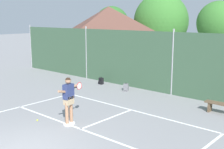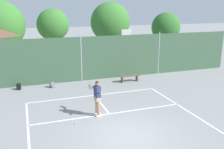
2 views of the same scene
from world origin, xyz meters
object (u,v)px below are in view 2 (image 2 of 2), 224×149
object	(u,v)px
tennis_player	(97,95)
backpack_black	(19,87)
courtside_bench	(130,77)
backpack_grey	(52,85)
basketball_hoop	(126,44)
tennis_ball	(75,123)

from	to	relation	value
tennis_player	backpack_black	xyz separation A→B (m)	(-3.86, 5.82, -0.92)
tennis_player	courtside_bench	world-z (taller)	tennis_player
backpack_grey	courtside_bench	xyz separation A→B (m)	(5.65, -0.45, 0.17)
backpack_black	backpack_grey	world-z (taller)	same
tennis_player	basketball_hoop	bearing A→B (deg)	59.36
tennis_ball	courtside_bench	xyz separation A→B (m)	(5.25, 5.66, 0.33)
tennis_player	backpack_grey	world-z (taller)	tennis_player
tennis_player	tennis_ball	size ratio (longest dim) A/B	28.10
basketball_hoop	tennis_ball	distance (m)	11.45
basketball_hoop	backpack_black	bearing A→B (deg)	-162.59
tennis_ball	backpack_grey	world-z (taller)	backpack_grey
backpack_black	backpack_grey	distance (m)	2.20
basketball_hoop	backpack_grey	bearing A→B (deg)	-155.50
basketball_hoop	backpack_grey	xyz separation A→B (m)	(-6.80, -3.10, -2.12)
backpack_grey	courtside_bench	distance (m)	5.67
basketball_hoop	tennis_ball	xyz separation A→B (m)	(-6.40, -9.21, -2.28)
tennis_ball	backpack_black	world-z (taller)	backpack_black
tennis_ball	backpack_grey	size ratio (longest dim) A/B	0.14
basketball_hoop	backpack_black	xyz separation A→B (m)	(-8.98, -2.82, -2.12)
basketball_hoop	tennis_ball	world-z (taller)	basketball_hoop
backpack_grey	backpack_black	bearing A→B (deg)	172.67
courtside_bench	basketball_hoop	bearing A→B (deg)	72.09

